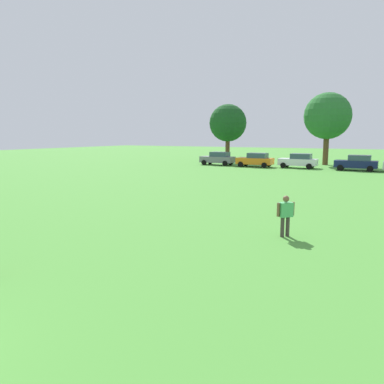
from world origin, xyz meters
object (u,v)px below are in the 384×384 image
at_px(adult_bystander, 286,212).
at_px(parked_car_white_2, 299,161).
at_px(tree_left, 328,116).
at_px(parked_car_gray_0, 218,158).
at_px(tree_far_left, 228,123).
at_px(parked_car_navy_3, 357,163).
at_px(parked_car_orange_1, 255,160).

height_order(adult_bystander, parked_car_white_2, parked_car_white_2).
bearing_deg(tree_left, parked_car_gray_0, -151.04).
height_order(parked_car_gray_0, tree_far_left, tree_far_left).
bearing_deg(tree_left, adult_bystander, -83.33).
distance_m(parked_car_navy_3, tree_far_left, 18.59).
xyz_separation_m(parked_car_navy_3, tree_left, (-4.28, 6.67, 5.30)).
distance_m(parked_car_orange_1, tree_left, 11.32).
bearing_deg(parked_car_navy_3, parked_car_gray_0, 0.06).
height_order(parked_car_navy_3, tree_far_left, tree_far_left).
relative_size(parked_car_gray_0, parked_car_navy_3, 1.00).
distance_m(parked_car_gray_0, parked_car_white_2, 10.12).
distance_m(adult_bystander, parked_car_gray_0, 34.30).
bearing_deg(tree_left, parked_car_navy_3, -57.31).
xyz_separation_m(parked_car_gray_0, tree_left, (12.09, 6.69, 5.30)).
bearing_deg(tree_far_left, tree_left, 6.53).
bearing_deg(tree_far_left, parked_car_orange_1, -43.45).
xyz_separation_m(parked_car_gray_0, parked_car_white_2, (10.12, 0.31, 0.00)).
relative_size(parked_car_orange_1, parked_car_white_2, 1.00).
relative_size(parked_car_gray_0, tree_far_left, 0.53).
xyz_separation_m(adult_bystander, tree_left, (-4.30, 36.82, 5.22)).
xyz_separation_m(adult_bystander, parked_car_navy_3, (-0.02, 30.15, -0.08)).
bearing_deg(parked_car_navy_3, parked_car_white_2, -2.65).
bearing_deg(parked_car_gray_0, parked_car_white_2, -178.27).
height_order(parked_car_orange_1, parked_car_white_2, same).
height_order(parked_car_gray_0, parked_car_orange_1, same).
bearing_deg(parked_car_gray_0, parked_car_orange_1, 173.89).
height_order(parked_car_gray_0, parked_car_navy_3, same).
distance_m(parked_car_white_2, tree_far_left, 12.89).
bearing_deg(parked_car_white_2, parked_car_navy_3, 177.35).
height_order(parked_car_white_2, tree_far_left, tree_far_left).
bearing_deg(parked_car_gray_0, adult_bystander, 118.54).
relative_size(parked_car_orange_1, tree_left, 0.47).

